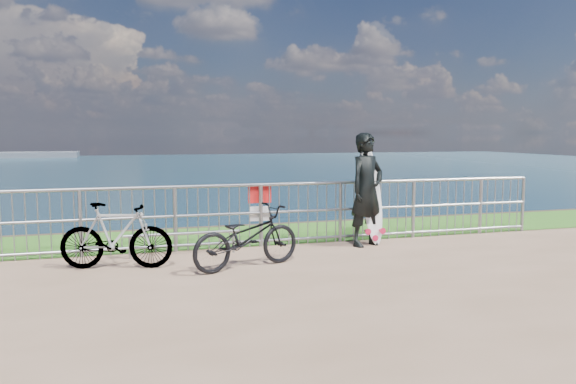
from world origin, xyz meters
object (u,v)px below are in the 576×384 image
object	(u,v)px
bicycle_near	(247,237)
surfer	(367,190)
bicycle_far	(116,236)
surfboard	(371,197)

from	to	relation	value
bicycle_near	surfer	bearing A→B (deg)	-85.53
bicycle_near	bicycle_far	size ratio (longest dim) A/B	1.08
bicycle_near	bicycle_far	world-z (taller)	bicycle_far
surfer	bicycle_far	xyz separation A→B (m)	(-4.26, -0.53, -0.51)
surfer	surfboard	size ratio (longest dim) A/B	1.07
surfer	bicycle_near	distance (m)	2.67
bicycle_near	bicycle_far	xyz separation A→B (m)	(-1.86, 0.51, 0.03)
surfer	surfboard	distance (m)	0.23
surfboard	bicycle_far	size ratio (longest dim) A/B	1.14
surfer	surfboard	world-z (taller)	surfer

